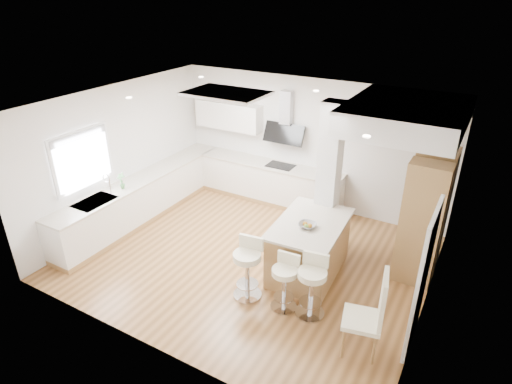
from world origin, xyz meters
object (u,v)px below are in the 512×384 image
Objects in this scene: bar_stool_b at (285,280)px; dining_chair at (372,312)px; peninsula at (309,247)px; bar_stool_a at (248,265)px; bar_stool_c at (312,283)px.

dining_chair reaches higher than bar_stool_b.
peninsula reaches higher than bar_stool_b.
bar_stool_a is 2.01m from dining_chair.
dining_chair is (1.36, -0.25, 0.17)m from bar_stool_b.
peninsula is 1.89m from dining_chair.
bar_stool_a reaches higher than bar_stool_c.
bar_stool_c reaches higher than bar_stool_b.
peninsula is 1.30× the size of dining_chair.
peninsula is 1.64× the size of bar_stool_a.
bar_stool_a is 0.80× the size of dining_chair.
dining_chair is at bearing -13.90° from bar_stool_b.
peninsula reaches higher than bar_stool_a.
bar_stool_b is (0.04, -1.00, 0.02)m from peninsula.
bar_stool_a is at bearing 179.54° from bar_stool_b.
bar_stool_a is at bearing 177.71° from bar_stool_c.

